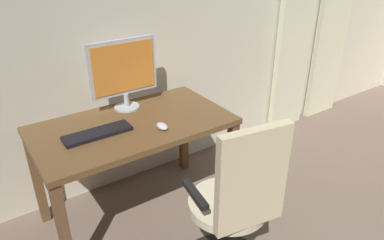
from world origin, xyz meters
name	(u,v)px	position (x,y,z in m)	size (l,w,h in m)	color
back_room_partition	(254,5)	(0.00, -2.61, 1.31)	(5.11, 0.10, 2.62)	beige
curtain_left_panel	(334,20)	(-1.07, -2.50, 1.08)	(0.46, 0.06, 2.15)	beige
curtain_right_panel	(296,26)	(-0.48, -2.50, 1.08)	(0.45, 0.06, 2.15)	beige
desk	(134,136)	(1.50, -2.10, 0.66)	(1.29, 0.72, 0.76)	brown
office_chair	(234,216)	(1.33, -1.24, 0.51)	(0.56, 0.56, 1.11)	black
computer_monitor	(124,70)	(1.42, -2.34, 1.04)	(0.49, 0.18, 0.49)	#B7BCC1
computer_keyboard	(98,133)	(1.75, -2.07, 0.77)	(0.42, 0.13, 0.02)	black
computer_mouse	(162,126)	(1.37, -1.92, 0.78)	(0.06, 0.10, 0.04)	silver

